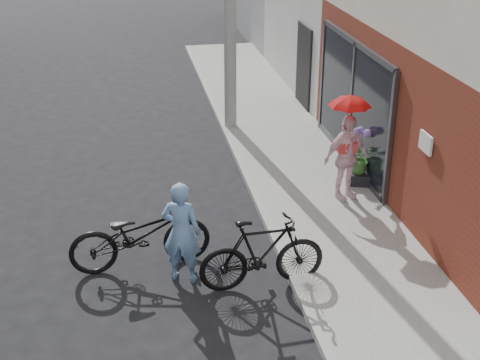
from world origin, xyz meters
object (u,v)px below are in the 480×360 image
object	(u,v)px
bike_left	(140,235)
bike_right	(262,253)
kimono_woman	(346,157)
planter	(359,177)
officer	(181,232)

from	to	relation	value
bike_left	bike_right	xyz separation A→B (m)	(1.72, -0.86, -0.01)
bike_left	kimono_woman	xyz separation A→B (m)	(3.77, 1.53, 0.35)
bike_right	kimono_woman	xyz separation A→B (m)	(2.05, 2.39, 0.35)
bike_left	planter	distance (m)	4.75
officer	planter	size ratio (longest dim) A/B	3.82
bike_left	bike_right	size ratio (longest dim) A/B	1.16
officer	kimono_woman	bearing A→B (deg)	-125.65
officer	bike_right	size ratio (longest dim) A/B	0.86
bike_right	planter	xyz separation A→B (m)	(2.54, 2.93, -0.33)
bike_left	planter	xyz separation A→B (m)	(4.26, 2.07, -0.34)
officer	kimono_woman	distance (m)	3.74
kimono_woman	planter	size ratio (longest dim) A/B	3.79
bike_left	planter	bearing A→B (deg)	-69.46
officer	bike_left	bearing A→B (deg)	-15.36
officer	bike_right	distance (m)	1.22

